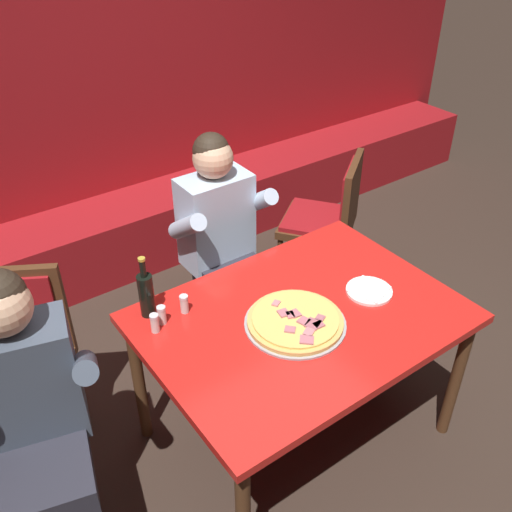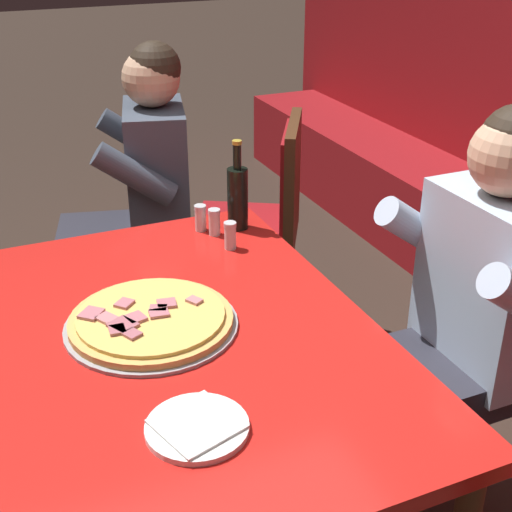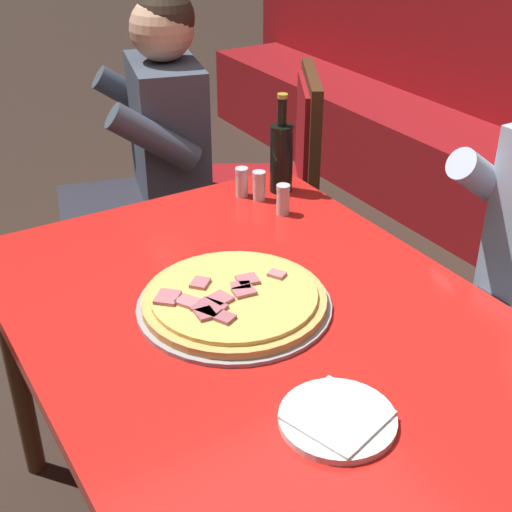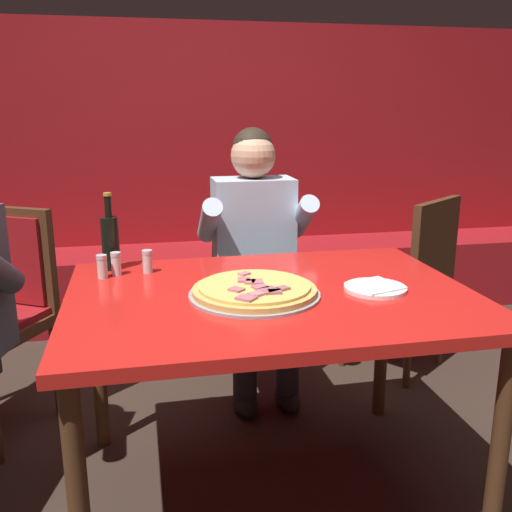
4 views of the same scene
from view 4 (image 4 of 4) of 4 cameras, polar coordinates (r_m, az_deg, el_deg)
name	(u,v)px [view 4 (image 4 of 4)]	position (r m, az deg, el deg)	size (l,w,h in m)	color
ground_plane	(270,489)	(2.27, 1.38, -22.30)	(24.00, 24.00, 0.00)	#33261E
booth_wall_panel	(199,169)	(3.99, -5.71, 8.66)	(6.80, 0.16, 1.90)	maroon
booth_bench	(207,282)	(3.82, -4.92, -2.63)	(6.46, 0.48, 0.46)	maroon
main_dining_table	(271,313)	(1.93, 1.50, -5.74)	(1.34, 0.98, 0.77)	#4C2D19
pizza	(255,291)	(1.86, -0.15, -3.48)	(0.43, 0.43, 0.05)	#9E9EA3
plate_white_paper	(375,288)	(1.96, 11.85, -3.13)	(0.21, 0.21, 0.02)	white
beer_bottle	(110,241)	(2.21, -14.37, 1.49)	(0.07, 0.07, 0.29)	black
shaker_parmesan	(116,265)	(2.14, -13.81, -0.86)	(0.04, 0.04, 0.09)	silver
shaker_red_pepper_flakes	(147,263)	(2.15, -10.80, -0.65)	(0.04, 0.04, 0.09)	silver
shaker_black_pepper	(102,268)	(2.12, -15.13, -1.13)	(0.04, 0.04, 0.09)	silver
diner_seated_blue_shirt	(257,251)	(2.68, 0.08, 0.47)	(0.53, 0.53, 1.27)	black
dining_chair_far_left	(410,270)	(3.04, 15.12, -1.38)	(0.62, 0.62, 0.93)	#4C2D19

